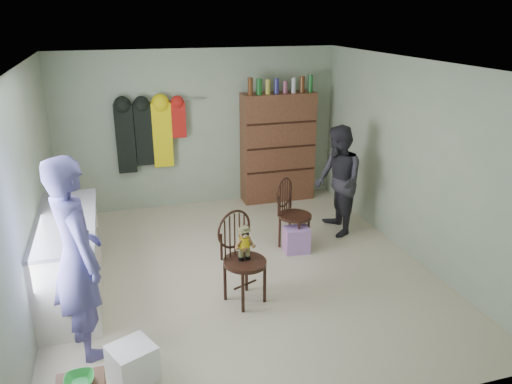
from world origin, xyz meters
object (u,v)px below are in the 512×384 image
object	(u,v)px
counter	(70,258)
chair_front	(242,252)
chair_far	(291,210)
dresser	(278,147)

from	to	relation	value
counter	chair_front	size ratio (longest dim) A/B	1.81
counter	chair_far	bearing A→B (deg)	10.69
dresser	chair_front	bearing A→B (deg)	-115.73
chair_far	counter	bearing A→B (deg)	149.48
counter	dresser	world-z (taller)	dresser
chair_front	dresser	xyz separation A→B (m)	(1.40, 2.90, 0.33)
chair_far	chair_front	bearing A→B (deg)	-172.38
dresser	counter	bearing A→B (deg)	-144.31
counter	dresser	bearing A→B (deg)	35.69
chair_front	counter	bearing A→B (deg)	137.83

